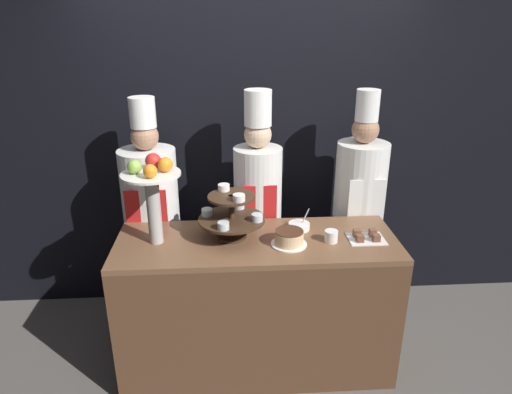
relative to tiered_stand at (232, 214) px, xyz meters
name	(u,v)px	position (x,y,z in m)	size (l,w,h in m)	color
wall_back	(249,135)	(0.16, 0.84, 0.28)	(10.00, 0.06, 2.80)	black
buffet_counter	(257,304)	(0.16, -0.05, -0.64)	(1.77, 0.64, 0.95)	brown
tiered_stand	(232,214)	(0.00, 0.00, 0.00)	(0.42, 0.42, 0.33)	#3D2819
fruit_pedestal	(152,186)	(-0.47, -0.03, 0.20)	(0.35, 0.35, 0.55)	#B2ADA8
cake_round	(289,238)	(0.35, -0.12, -0.12)	(0.22, 0.22, 0.09)	white
cup_white	(331,236)	(0.61, -0.10, -0.13)	(0.08, 0.08, 0.07)	white
cake_square_tray	(366,237)	(0.84, -0.08, -0.15)	(0.23, 0.18, 0.05)	white
serving_bowl_far	(299,226)	(0.44, 0.09, -0.14)	(0.14, 0.14, 0.15)	white
chef_left	(151,210)	(-0.57, 0.46, -0.16)	(0.40, 0.40, 1.76)	#38332D
chef_center_left	(258,203)	(0.19, 0.46, -0.12)	(0.34, 0.34, 1.80)	#38332D
chef_center_right	(359,202)	(0.94, 0.46, -0.13)	(0.37, 0.37, 1.80)	#28282D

